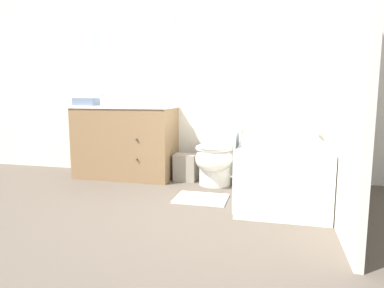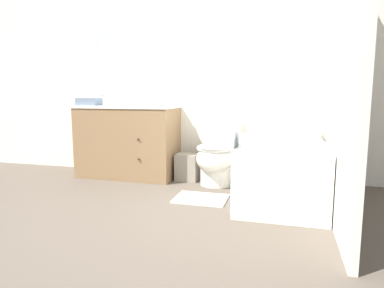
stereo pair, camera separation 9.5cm
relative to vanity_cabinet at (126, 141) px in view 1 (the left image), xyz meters
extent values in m
plane|color=brown|center=(0.79, -1.27, -0.43)|extent=(14.00, 14.00, 0.00)
cube|color=white|center=(0.79, 0.29, 0.82)|extent=(8.00, 0.05, 2.50)
cube|color=#B2BCC6|center=(0.00, 0.26, 1.00)|extent=(1.08, 0.01, 0.93)
cube|color=white|center=(2.18, -0.50, 0.82)|extent=(0.05, 2.54, 2.50)
cube|color=olive|center=(0.00, 0.00, -0.02)|extent=(1.14, 0.54, 0.81)
cube|color=white|center=(0.00, 0.00, 0.40)|extent=(1.16, 0.56, 0.03)
cylinder|color=silver|center=(0.00, 0.00, 0.36)|extent=(0.29, 0.29, 0.10)
sphere|color=#382D23|center=(0.26, -0.28, 0.06)|extent=(0.02, 0.02, 0.02)
sphere|color=#382D23|center=(0.26, -0.28, -0.16)|extent=(0.02, 0.02, 0.02)
cylinder|color=silver|center=(0.00, 0.19, 0.44)|extent=(0.04, 0.04, 0.04)
cylinder|color=silver|center=(0.00, 0.14, 0.50)|extent=(0.02, 0.11, 0.09)
cylinder|color=silver|center=(-0.06, 0.19, 0.44)|extent=(0.03, 0.03, 0.04)
cylinder|color=silver|center=(0.05, 0.19, 0.44)|extent=(0.03, 0.03, 0.04)
cylinder|color=silver|center=(1.08, -0.10, -0.32)|extent=(0.34, 0.34, 0.22)
ellipsoid|color=silver|center=(1.08, -0.16, -0.13)|extent=(0.40, 0.46, 0.30)
torus|color=silver|center=(1.08, -0.16, -0.02)|extent=(0.39, 0.39, 0.04)
cube|color=silver|center=(1.08, 0.16, 0.16)|extent=(0.34, 0.18, 0.36)
ellipsoid|color=silver|center=(1.08, -0.16, 0.00)|extent=(0.38, 0.43, 0.02)
cube|color=silver|center=(1.78, -0.42, -0.16)|extent=(0.74, 1.38, 0.54)
cube|color=#A5A7A2|center=(1.78, -0.42, 0.11)|extent=(0.62, 1.26, 0.01)
cube|color=silver|center=(1.40, -0.78, 0.56)|extent=(0.01, 0.47, 1.96)
cube|color=gray|center=(0.73, 0.00, -0.28)|extent=(0.25, 0.21, 0.30)
cube|color=silver|center=(0.12, -0.03, 0.46)|extent=(0.13, 0.11, 0.08)
ellipsoid|color=white|center=(0.12, -0.03, 0.51)|extent=(0.06, 0.03, 0.03)
cylinder|color=white|center=(0.48, 0.03, 0.49)|extent=(0.06, 0.06, 0.15)
cylinder|color=silver|center=(0.48, 0.03, 0.58)|extent=(0.03, 0.03, 0.03)
cube|color=slate|center=(-0.41, -0.14, 0.46)|extent=(0.26, 0.17, 0.09)
cube|color=white|center=(1.61, -0.84, 0.17)|extent=(0.34, 0.22, 0.11)
cube|color=silver|center=(1.06, -0.67, -0.42)|extent=(0.48, 0.37, 0.02)
camera|label=1|loc=(1.72, -3.68, 0.54)|focal=32.00mm
camera|label=2|loc=(1.81, -3.65, 0.54)|focal=32.00mm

